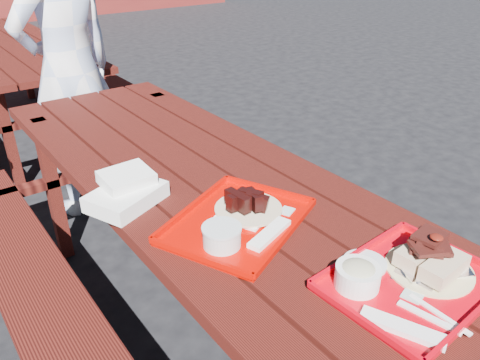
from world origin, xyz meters
The scene contains 7 objects.
ground centered at (0.00, 0.00, 0.00)m, with size 60.00×60.00×0.00m, color black.
picnic_table_near centered at (0.00, 0.00, 0.56)m, with size 1.41×2.40×0.75m.
picnic_table_far centered at (0.00, 2.80, 0.56)m, with size 1.41×2.40×0.75m.
near_tray centered at (0.08, -0.70, 0.78)m, with size 0.41×0.34×0.13m.
far_tray centered at (-0.10, -0.27, 0.77)m, with size 0.51×0.46×0.07m.
white_cloth centered at (-0.29, 0.05, 0.79)m, with size 0.27×0.23×0.09m.
person centered at (0.01, 1.40, 0.83)m, with size 0.60×0.40×1.66m, color silver.
Camera 1 is at (-0.77, -1.17, 1.50)m, focal length 35.00 mm.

